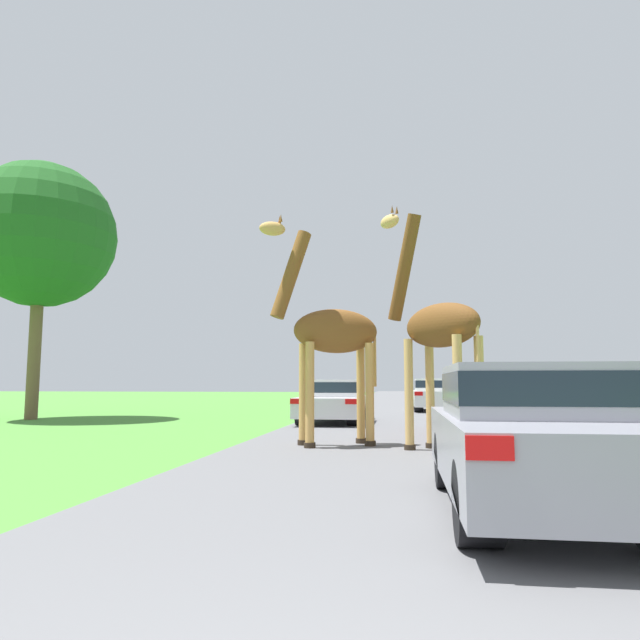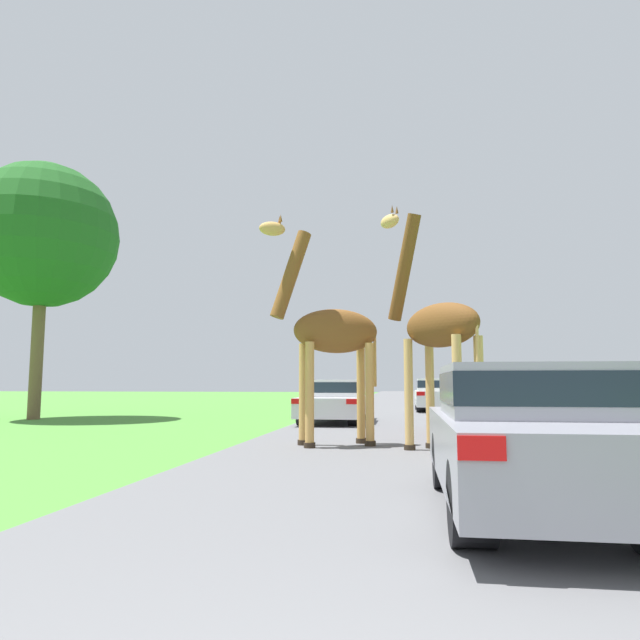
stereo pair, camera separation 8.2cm
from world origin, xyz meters
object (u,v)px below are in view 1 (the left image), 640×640
(car_lead_maroon, at_px, (530,433))
(car_queue_left, at_px, (333,400))
(giraffe_near_road, at_px, (330,335))
(car_queue_right, at_px, (499,404))
(giraffe_companion, at_px, (436,328))
(tree_centre_back, at_px, (41,235))
(car_far_ahead, at_px, (435,394))

(car_lead_maroon, bearing_deg, car_queue_left, 105.31)
(car_lead_maroon, relative_size, car_queue_left, 0.89)
(giraffe_near_road, xyz_separation_m, car_queue_right, (3.88, 2.75, -1.53))
(giraffe_companion, xyz_separation_m, car_lead_maroon, (0.60, -5.14, -1.58))
(car_queue_left, height_order, tree_centre_back, tree_centre_back)
(car_lead_maroon, distance_m, car_far_ahead, 21.08)
(car_far_ahead, bearing_deg, car_lead_maroon, -90.78)
(car_lead_maroon, bearing_deg, giraffe_near_road, 115.31)
(giraffe_near_road, height_order, car_queue_left, giraffe_near_road)
(car_lead_maroon, height_order, tree_centre_back, tree_centre_back)
(car_far_ahead, bearing_deg, giraffe_companion, -93.17)
(car_lead_maroon, relative_size, car_queue_right, 0.94)
(car_queue_left, relative_size, tree_centre_back, 0.51)
(tree_centre_back, bearing_deg, giraffe_near_road, -31.00)
(giraffe_companion, height_order, car_lead_maroon, giraffe_companion)
(giraffe_near_road, relative_size, car_queue_left, 1.01)
(giraffe_near_road, relative_size, car_queue_right, 1.06)
(car_queue_right, bearing_deg, car_lead_maroon, -97.34)
(giraffe_companion, relative_size, car_queue_right, 1.12)
(giraffe_companion, xyz_separation_m, car_far_ahead, (0.88, 15.94, -1.59))
(car_lead_maroon, bearing_deg, car_queue_right, 82.66)
(giraffe_companion, bearing_deg, car_queue_left, 69.78)
(giraffe_near_road, distance_m, car_queue_left, 7.27)
(giraffe_near_road, relative_size, giraffe_companion, 0.94)
(tree_centre_back, bearing_deg, giraffe_companion, -29.18)
(giraffe_companion, relative_size, car_far_ahead, 1.22)
(giraffe_companion, bearing_deg, car_queue_right, 22.83)
(car_far_ahead, height_order, tree_centre_back, tree_centre_back)
(car_queue_left, xyz_separation_m, car_far_ahead, (3.82, 8.16, 0.04))
(car_queue_right, height_order, tree_centre_back, tree_centre_back)
(giraffe_near_road, distance_m, tree_centre_back, 14.31)
(giraffe_near_road, bearing_deg, car_queue_right, -78.58)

